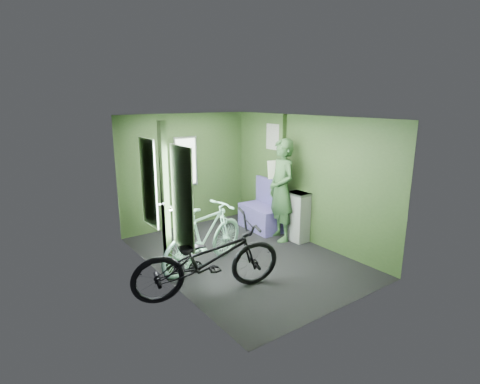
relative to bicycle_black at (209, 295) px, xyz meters
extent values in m
plane|color=black|center=(1.12, 0.75, 0.00)|extent=(4.00, 4.00, 0.00)
cube|color=silver|center=(1.12, 0.75, 2.30)|extent=(2.80, 4.00, 0.02)
cube|color=#2C431F|center=(1.12, 2.75, 1.15)|extent=(2.80, 0.02, 2.30)
cube|color=#2C431F|center=(1.12, -1.25, 1.15)|extent=(2.80, 0.02, 2.30)
cube|color=#2C431F|center=(-0.28, 0.75, 1.15)|extent=(0.02, 4.00, 2.30)
cube|color=#2C431F|center=(2.52, 0.75, 1.15)|extent=(0.02, 4.00, 2.30)
cube|color=#2C431F|center=(-0.24, 0.75, 1.15)|extent=(0.08, 0.12, 2.30)
cube|color=silver|center=(-0.24, 0.20, 1.35)|extent=(0.02, 0.56, 1.34)
cube|color=silver|center=(-0.24, 1.30, 1.35)|extent=(0.02, 0.56, 1.34)
cube|color=white|center=(-0.23, 0.20, 1.88)|extent=(0.00, 0.12, 0.12)
cube|color=white|center=(-0.23, 1.30, 1.88)|extent=(0.00, 0.12, 0.12)
cylinder|color=silver|center=(-0.17, 0.75, 1.10)|extent=(0.03, 0.40, 0.03)
cube|color=#2C431F|center=(2.47, 1.35, 1.15)|extent=(0.10, 0.10, 2.30)
cube|color=white|center=(2.50, 1.65, 1.85)|extent=(0.02, 0.40, 0.50)
cube|color=silver|center=(1.12, 2.71, 1.35)|extent=(0.50, 0.02, 1.00)
imported|color=black|center=(0.00, 0.00, 0.00)|extent=(2.18, 1.31, 1.17)
imported|color=#89C9AC|center=(0.40, 0.78, 0.00)|extent=(1.82, 1.05, 1.08)
imported|color=#30542E|center=(2.18, 1.02, 0.95)|extent=(0.61, 0.78, 1.89)
cube|color=silver|center=(2.25, 1.31, 1.28)|extent=(0.29, 0.15, 0.34)
cube|color=gray|center=(2.38, 0.77, 0.46)|extent=(0.27, 0.38, 0.92)
cube|color=navy|center=(2.24, 1.66, 0.24)|extent=(0.57, 0.97, 0.48)
cube|color=navy|center=(2.47, 1.66, 0.74)|extent=(0.11, 0.95, 0.53)
camera|label=1|loc=(-2.33, -3.95, 2.58)|focal=28.00mm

